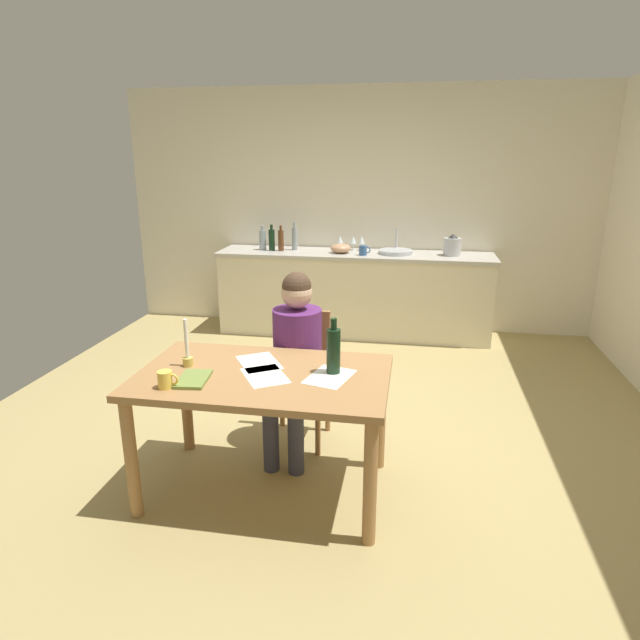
% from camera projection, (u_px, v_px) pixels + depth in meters
% --- Properties ---
extents(ground_plane, '(5.20, 5.20, 0.04)m').
position_uv_depth(ground_plane, '(318.00, 431.00, 3.96)').
color(ground_plane, tan).
extents(wall_back, '(5.20, 0.12, 2.60)m').
position_uv_depth(wall_back, '(359.00, 211.00, 6.02)').
color(wall_back, silver).
rests_on(wall_back, ground).
extents(kitchen_counter, '(2.92, 0.64, 0.90)m').
position_uv_depth(kitchen_counter, '(354.00, 293.00, 5.93)').
color(kitchen_counter, beige).
rests_on(kitchen_counter, ground).
extents(dining_table, '(1.40, 0.85, 0.74)m').
position_uv_depth(dining_table, '(264.00, 390.00, 3.06)').
color(dining_table, '#9E7042').
rests_on(dining_table, ground).
extents(chair_at_table, '(0.41, 0.41, 0.89)m').
position_uv_depth(chair_at_table, '(301.00, 369.00, 3.71)').
color(chair_at_table, '#9E7042').
rests_on(chair_at_table, ground).
extents(person_seated, '(0.33, 0.60, 1.19)m').
position_uv_depth(person_seated, '(295.00, 352.00, 3.52)').
color(person_seated, '#592666').
rests_on(person_seated, ground).
extents(coffee_mug, '(0.11, 0.08, 0.09)m').
position_uv_depth(coffee_mug, '(166.00, 380.00, 2.83)').
color(coffee_mug, '#F2CC4C').
rests_on(coffee_mug, dining_table).
extents(candlestick, '(0.06, 0.06, 0.28)m').
position_uv_depth(candlestick, '(187.00, 353.00, 3.11)').
color(candlestick, gold).
rests_on(candlestick, dining_table).
extents(book_magazine, '(0.18, 0.26, 0.02)m').
position_uv_depth(book_magazine, '(193.00, 379.00, 2.93)').
color(book_magazine, olive).
rests_on(book_magazine, dining_table).
extents(paper_letter, '(0.28, 0.34, 0.00)m').
position_uv_depth(paper_letter, '(330.00, 377.00, 2.98)').
color(paper_letter, white).
rests_on(paper_letter, dining_table).
extents(paper_bill, '(0.33, 0.36, 0.00)m').
position_uv_depth(paper_bill, '(265.00, 376.00, 2.99)').
color(paper_bill, white).
rests_on(paper_bill, dining_table).
extents(paper_envelope, '(0.34, 0.36, 0.00)m').
position_uv_depth(paper_envelope, '(259.00, 362.00, 3.18)').
color(paper_envelope, white).
rests_on(paper_envelope, dining_table).
extents(wine_bottle_on_table, '(0.08, 0.08, 0.32)m').
position_uv_depth(wine_bottle_on_table, '(333.00, 350.00, 3.00)').
color(wine_bottle_on_table, black).
rests_on(wine_bottle_on_table, dining_table).
extents(sink_unit, '(0.36, 0.36, 0.24)m').
position_uv_depth(sink_unit, '(396.00, 251.00, 5.72)').
color(sink_unit, '#B2B7BC').
rests_on(sink_unit, kitchen_counter).
extents(bottle_oil, '(0.08, 0.08, 0.26)m').
position_uv_depth(bottle_oil, '(263.00, 240.00, 5.92)').
color(bottle_oil, '#8C999E').
rests_on(bottle_oil, kitchen_counter).
extents(bottle_vinegar, '(0.07, 0.07, 0.28)m').
position_uv_depth(bottle_vinegar, '(272.00, 239.00, 5.89)').
color(bottle_vinegar, black).
rests_on(bottle_vinegar, kitchen_counter).
extents(bottle_wine_red, '(0.06, 0.06, 0.27)m').
position_uv_depth(bottle_wine_red, '(281.00, 240.00, 5.86)').
color(bottle_wine_red, '#593319').
rests_on(bottle_wine_red, kitchen_counter).
extents(bottle_sauce, '(0.06, 0.06, 0.30)m').
position_uv_depth(bottle_sauce, '(295.00, 238.00, 5.92)').
color(bottle_sauce, '#8C999E').
rests_on(bottle_sauce, kitchen_counter).
extents(mixing_bowl, '(0.21, 0.21, 0.10)m').
position_uv_depth(mixing_bowl, '(341.00, 248.00, 5.76)').
color(mixing_bowl, tan).
rests_on(mixing_bowl, kitchen_counter).
extents(stovetop_kettle, '(0.18, 0.18, 0.22)m').
position_uv_depth(stovetop_kettle, '(452.00, 246.00, 5.60)').
color(stovetop_kettle, '#B7BABF').
rests_on(stovetop_kettle, kitchen_counter).
extents(wine_glass_near_sink, '(0.07, 0.07, 0.15)m').
position_uv_depth(wine_glass_near_sink, '(362.00, 240.00, 5.90)').
color(wine_glass_near_sink, silver).
rests_on(wine_glass_near_sink, kitchen_counter).
extents(wine_glass_by_kettle, '(0.07, 0.07, 0.15)m').
position_uv_depth(wine_glass_by_kettle, '(353.00, 240.00, 5.91)').
color(wine_glass_by_kettle, silver).
rests_on(wine_glass_by_kettle, kitchen_counter).
extents(wine_glass_back_left, '(0.07, 0.07, 0.15)m').
position_uv_depth(wine_glass_back_left, '(340.00, 240.00, 5.94)').
color(wine_glass_back_left, silver).
rests_on(wine_glass_back_left, kitchen_counter).
extents(teacup_on_counter, '(0.12, 0.08, 0.10)m').
position_uv_depth(teacup_on_counter, '(363.00, 250.00, 5.62)').
color(teacup_on_counter, '#33598C').
rests_on(teacup_on_counter, kitchen_counter).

